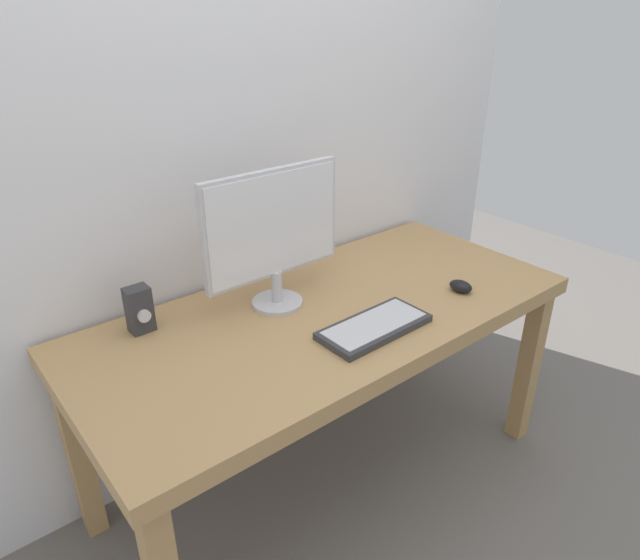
# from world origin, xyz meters

# --- Properties ---
(ground_plane) EXTENTS (6.00, 6.00, 0.00)m
(ground_plane) POSITION_xyz_m (0.00, 0.00, 0.00)
(ground_plane) COLOR slate
(wall_back) EXTENTS (2.65, 0.04, 3.00)m
(wall_back) POSITION_xyz_m (0.00, 0.42, 1.50)
(wall_back) COLOR silver
(wall_back) RESTS_ON ground_plane
(desk) EXTENTS (1.69, 0.77, 0.75)m
(desk) POSITION_xyz_m (0.00, 0.00, 0.66)
(desk) COLOR tan
(desk) RESTS_ON ground_plane
(monitor) EXTENTS (0.50, 0.17, 0.46)m
(monitor) POSITION_xyz_m (-0.11, 0.14, 1.01)
(monitor) COLOR silver
(monitor) RESTS_ON desk
(keyboard_primary) EXTENTS (0.37, 0.17, 0.03)m
(keyboard_primary) POSITION_xyz_m (0.03, -0.19, 0.76)
(keyboard_primary) COLOR #333338
(keyboard_primary) RESTS_ON desk
(mouse) EXTENTS (0.07, 0.09, 0.04)m
(mouse) POSITION_xyz_m (0.45, -0.20, 0.77)
(mouse) COLOR black
(mouse) RESTS_ON desk
(audio_controller) EXTENTS (0.07, 0.07, 0.15)m
(audio_controller) POSITION_xyz_m (-0.53, 0.26, 0.82)
(audio_controller) COLOR #333338
(audio_controller) RESTS_ON desk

